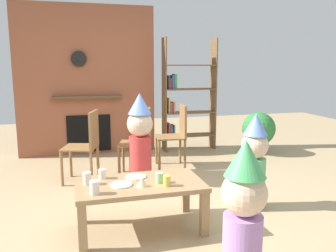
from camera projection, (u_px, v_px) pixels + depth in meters
ground_plane at (164, 210)px, 3.53m from camera, size 12.00×12.00×0.00m
brick_fireplace_feature at (87, 81)px, 5.64m from camera, size 2.20×0.28×2.40m
bookshelf at (185, 99)px, 5.92m from camera, size 0.90×0.28×1.90m
coffee_table at (140, 190)px, 3.07m from camera, size 1.11×0.62×0.44m
paper_cup_near_left at (94, 187)px, 2.77m from camera, size 0.08×0.08×0.11m
paper_cup_near_right at (167, 181)px, 2.96m from camera, size 0.06×0.06×0.09m
paper_cup_center at (159, 178)px, 3.04m from camera, size 0.07×0.07×0.09m
paper_cup_far_left at (102, 174)px, 3.16m from camera, size 0.07×0.07×0.09m
paper_cup_far_right at (87, 178)px, 3.00m from camera, size 0.07×0.07×0.11m
paper_plate_front at (136, 177)px, 3.19m from camera, size 0.19×0.19×0.01m
paper_plate_rear at (121, 185)px, 2.98m from camera, size 0.19×0.19×0.01m
birthday_cake_slice at (142, 182)px, 2.95m from camera, size 0.10×0.10×0.08m
table_fork at (163, 177)px, 3.20m from camera, size 0.11×0.12×0.01m
child_with_cone_hat at (243, 216)px, 2.13m from camera, size 0.28×0.28×1.02m
child_in_pink at (254, 159)px, 3.51m from camera, size 0.27×0.27×0.98m
child_by_the_chairs at (140, 137)px, 4.19m from camera, size 0.31×0.31×1.13m
dining_chair_left at (87, 142)px, 4.32m from camera, size 0.50×0.50×0.90m
dining_chair_middle at (142, 138)px, 4.53m from camera, size 0.49×0.49×0.90m
dining_chair_right at (177, 132)px, 4.97m from camera, size 0.44×0.44×0.90m
potted_plant_tall at (259, 130)px, 5.71m from camera, size 0.54×0.54×0.69m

